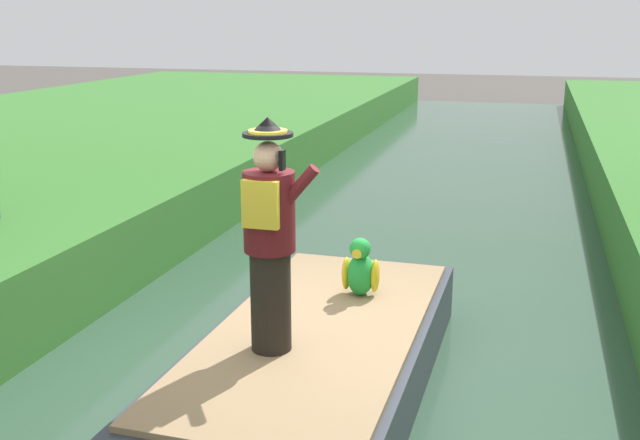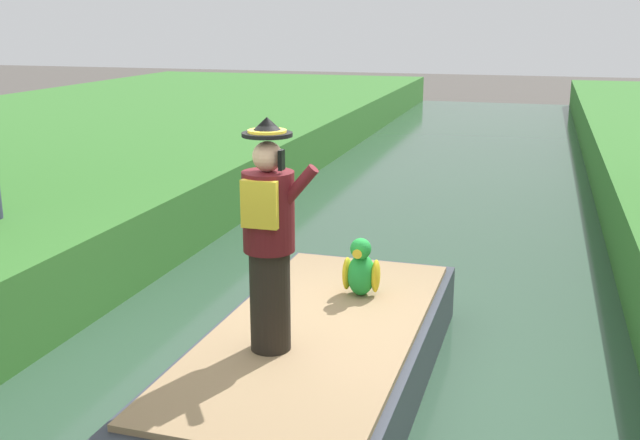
% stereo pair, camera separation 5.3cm
% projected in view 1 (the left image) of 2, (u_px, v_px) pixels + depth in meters
% --- Properties ---
extents(ground_plane, '(80.00, 80.00, 0.00)m').
position_uv_depth(ground_plane, '(318.00, 401.00, 6.63)').
color(ground_plane, '#4C4742').
extents(canal_water, '(5.49, 48.00, 0.10)m').
position_uv_depth(canal_water, '(318.00, 396.00, 6.62)').
color(canal_water, '#33513D').
rests_on(canal_water, ground).
extents(boat, '(1.87, 4.23, 0.61)m').
position_uv_depth(boat, '(318.00, 360.00, 6.51)').
color(boat, '#333842').
rests_on(boat, canal_water).
extents(person_pirate, '(0.61, 0.42, 1.85)m').
position_uv_depth(person_pirate, '(270.00, 238.00, 5.77)').
color(person_pirate, black).
rests_on(person_pirate, boat).
extents(parrot_plush, '(0.36, 0.35, 0.57)m').
position_uv_depth(parrot_plush, '(361.00, 270.00, 7.12)').
color(parrot_plush, green).
rests_on(parrot_plush, boat).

